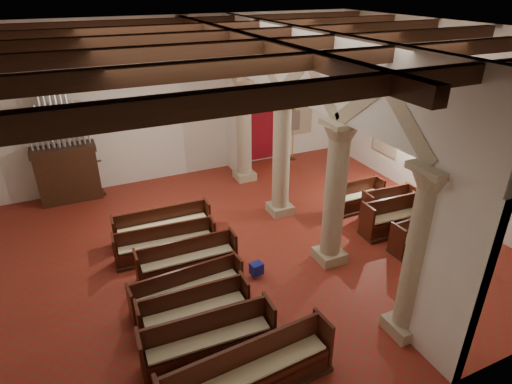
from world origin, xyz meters
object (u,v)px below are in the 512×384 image
object	(u,v)px
lectern	(95,180)
aisle_pew_0	(420,238)
processional_banner	(293,142)
nave_pew_0	(250,379)
pipe_organ	(66,164)

from	to	relation	value
lectern	aisle_pew_0	size ratio (longest dim) A/B	0.73
processional_banner	aisle_pew_0	bearing A→B (deg)	-83.31
nave_pew_0	aisle_pew_0	world-z (taller)	nave_pew_0
nave_pew_0	aisle_pew_0	xyz separation A→B (m)	(6.51, 2.41, -0.04)
lectern	aisle_pew_0	xyz separation A→B (m)	(8.19, -7.60, -0.25)
aisle_pew_0	nave_pew_0	bearing A→B (deg)	-161.69
processional_banner	nave_pew_0	distance (m)	11.95
lectern	nave_pew_0	bearing A→B (deg)	-89.16
processional_banner	aisle_pew_0	distance (m)	7.62
pipe_organ	nave_pew_0	xyz separation A→B (m)	(2.50, -10.02, -1.00)
processional_banner	aisle_pew_0	xyz separation A→B (m)	(0.00, -7.60, -0.46)
pipe_organ	nave_pew_0	world-z (taller)	pipe_organ
pipe_organ	aisle_pew_0	world-z (taller)	pipe_organ
pipe_organ	lectern	size ratio (longest dim) A/B	3.11
lectern	processional_banner	size ratio (longest dim) A/B	0.61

